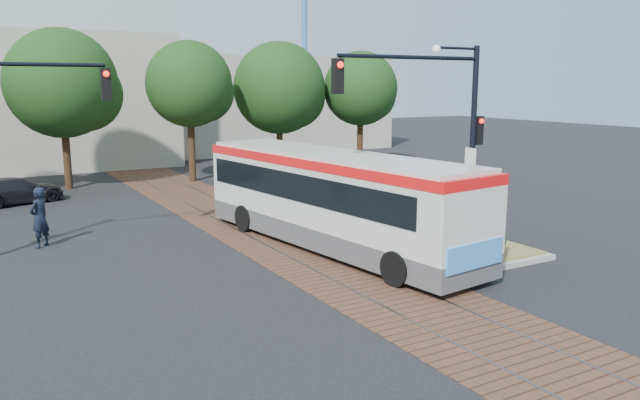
{
  "coord_description": "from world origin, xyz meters",
  "views": [
    {
      "loc": [
        -8.85,
        -15.4,
        5.09
      ],
      "look_at": [
        0.4,
        0.67,
        1.6
      ],
      "focal_mm": 35.0,
      "sensor_mm": 36.0,
      "label": 1
    }
  ],
  "objects": [
    {
      "name": "ground",
      "position": [
        0.0,
        0.0,
        0.0
      ],
      "size": [
        120.0,
        120.0,
        0.0
      ],
      "primitive_type": "plane",
      "color": "black",
      "rests_on": "ground"
    },
    {
      "name": "parked_car",
      "position": [
        -7.05,
        13.77,
        0.57
      ],
      "size": [
        4.24,
        2.77,
        1.14
      ],
      "primitive_type": "imported",
      "rotation": [
        0.0,
        0.0,
        1.9
      ],
      "color": "black",
      "rests_on": "ground"
    },
    {
      "name": "signal_pole_main",
      "position": [
        3.86,
        -0.81,
        4.16
      ],
      "size": [
        5.49,
        0.46,
        6.0
      ],
      "color": "black",
      "rests_on": "ground"
    },
    {
      "name": "crane",
      "position": [
        18.0,
        34.0,
        10.88
      ],
      "size": [
        8.0,
        0.5,
        18.0
      ],
      "color": "#3F72B2",
      "rests_on": "ground"
    },
    {
      "name": "officer",
      "position": [
        -6.97,
        5.46,
        0.96
      ],
      "size": [
        0.82,
        0.81,
        1.91
      ],
      "primitive_type": "imported",
      "rotation": [
        0.0,
        0.0,
        3.89
      ],
      "color": "black",
      "rests_on": "ground"
    },
    {
      "name": "traffic_island",
      "position": [
        4.82,
        -0.9,
        0.33
      ],
      "size": [
        2.2,
        5.2,
        1.13
      ],
      "color": "gray",
      "rests_on": "ground"
    },
    {
      "name": "tree_row",
      "position": [
        1.21,
        16.42,
        4.85
      ],
      "size": [
        26.4,
        5.6,
        7.67
      ],
      "color": "#382314",
      "rests_on": "ground"
    },
    {
      "name": "warehouses",
      "position": [
        -0.53,
        28.75,
        3.81
      ],
      "size": [
        40.0,
        13.0,
        8.0
      ],
      "color": "#ADA899",
      "rests_on": "ground"
    },
    {
      "name": "trackbed",
      "position": [
        0.0,
        4.0,
        0.01
      ],
      "size": [
        3.6,
        40.0,
        0.02
      ],
      "color": "brown",
      "rests_on": "ground"
    },
    {
      "name": "city_bus",
      "position": [
        0.96,
        0.93,
        1.66
      ],
      "size": [
        3.78,
        11.36,
        2.99
      ],
      "rotation": [
        0.0,
        0.0,
        0.13
      ],
      "color": "#474749",
      "rests_on": "ground"
    }
  ]
}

